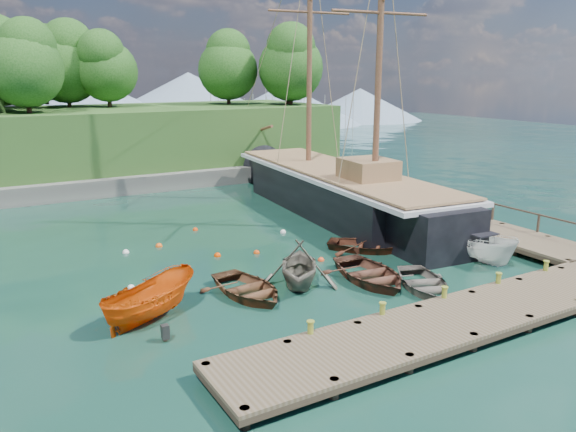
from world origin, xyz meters
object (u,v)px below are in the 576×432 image
Objects in this scene: rowboat_1 at (299,285)px; motorboat_orange at (151,319)px; rowboat_2 at (369,281)px; cabin_boat_white at (475,260)px; rowboat_4 at (366,251)px; schooner at (338,194)px; rowboat_0 at (248,296)px; rowboat_3 at (423,289)px.

rowboat_1 is 0.91× the size of motorboat_orange.
rowboat_2 is 1.05× the size of cabin_boat_white.
rowboat_2 is 9.50m from motorboat_orange.
rowboat_4 is at bearing 55.25° from rowboat_1.
motorboat_orange is (-6.55, -0.23, 0.00)m from rowboat_1.
motorboat_orange is (-9.45, 0.97, 0.00)m from rowboat_2.
motorboat_orange reaches higher than rowboat_2.
motorboat_orange is at bearing -141.43° from schooner.
rowboat_1 is 5.96m from rowboat_4.
rowboat_3 is at bearing -29.51° from rowboat_0.
rowboat_3 is 0.13× the size of schooner.
schooner reaches higher than rowboat_4.
rowboat_1 is at bearing -126.70° from schooner.
schooner is (15.48, 10.07, 1.21)m from motorboat_orange.
rowboat_0 is 0.97× the size of motorboat_orange.
rowboat_2 is (5.35, -1.20, 0.00)m from rowboat_0.
rowboat_1 reaches higher than rowboat_0.
rowboat_2 is 1.19× the size of rowboat_3.
rowboat_3 is at bearing -3.50° from rowboat_1.
cabin_boat_white reaches higher than motorboat_orange.
schooner reaches higher than rowboat_1.
rowboat_3 is (6.74, -3.05, 0.00)m from rowboat_0.
motorboat_orange is at bearing 178.09° from rowboat_0.
rowboat_1 is at bearing 159.31° from rowboat_4.
rowboat_2 is 1.17× the size of rowboat_4.
rowboat_2 is 6.27m from cabin_boat_white.
rowboat_0 is 7.40m from rowboat_3.
schooner is at bearing 86.06° from cabin_boat_white.
schooner reaches higher than motorboat_orange.
schooner is (3.45, 7.48, 1.21)m from rowboat_4.
rowboat_3 is at bearing -146.37° from rowboat_4.
rowboat_1 reaches higher than cabin_boat_white.
cabin_boat_white is at bearing 22.31° from rowboat_1.
rowboat_3 is at bearing -167.91° from cabin_boat_white.
motorboat_orange is at bearing 148.16° from rowboat_4.
rowboat_4 is at bearing -104.89° from motorboat_orange.
cabin_boat_white is (6.26, -0.35, 0.00)m from rowboat_2.
motorboat_orange reaches higher than rowboat_3.
rowboat_4 is at bearing 11.42° from rowboat_0.
motorboat_orange is (-4.10, -0.23, 0.00)m from rowboat_0.
rowboat_2 is at bearing 150.48° from rowboat_3.
rowboat_0 is 0.14× the size of schooner.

